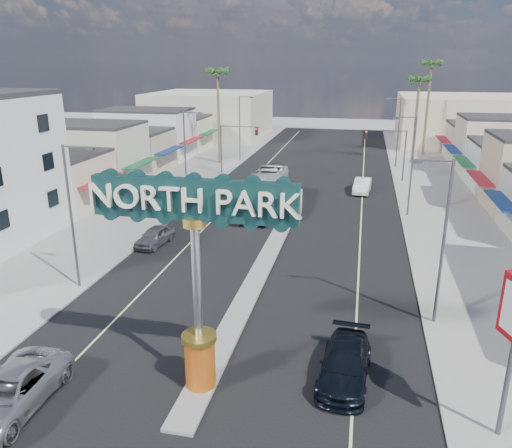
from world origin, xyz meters
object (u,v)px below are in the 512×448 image
at_px(gateway_sign, 196,262).
at_px(traffic_signal_right, 389,145).
at_px(palm_left_far, 218,77).
at_px(suv_left, 9,392).
at_px(city_bus, 264,192).
at_px(suv_right, 345,364).
at_px(car_parked_right, 362,185).
at_px(streetlight_r_near, 441,235).
at_px(streetlight_r_mid, 410,161).
at_px(palm_right_mid, 419,84).
at_px(car_parked_left, 155,236).
at_px(streetlight_l_near, 73,210).
at_px(traffic_signal_left, 235,140).
at_px(palm_right_far, 431,69).
at_px(streetlight_r_far, 397,129).
at_px(streetlight_l_mid, 187,153).
at_px(streetlight_l_far, 241,125).

relative_size(gateway_sign, traffic_signal_right, 1.53).
relative_size(gateway_sign, palm_left_far, 0.70).
xyz_separation_m(suv_left, city_bus, (4.44, 30.50, 0.88)).
distance_m(traffic_signal_right, suv_right, 40.33).
distance_m(traffic_signal_right, car_parked_right, 7.53).
bearing_deg(palm_left_far, streetlight_r_near, -59.64).
bearing_deg(streetlight_r_mid, traffic_signal_right, 95.10).
distance_m(palm_right_mid, car_parked_right, 21.60).
xyz_separation_m(palm_left_far, car_parked_left, (4.00, -31.83, -10.79)).
bearing_deg(streetlight_l_near, palm_right_mid, 63.01).
relative_size(traffic_signal_right, car_parked_left, 1.45).
xyz_separation_m(traffic_signal_left, palm_right_far, (24.18, 18.01, 8.11)).
xyz_separation_m(traffic_signal_right, streetlight_r_far, (1.25, 8.01, 0.79)).
bearing_deg(streetlight_r_mid, streetlight_l_mid, 180.00).
xyz_separation_m(traffic_signal_left, palm_right_mid, (22.18, 12.01, 6.33)).
relative_size(palm_left_far, car_parked_right, 2.77).
xyz_separation_m(traffic_signal_left, car_parked_right, (15.62, -6.07, -3.49)).
relative_size(streetlight_r_near, palm_left_far, 0.69).
bearing_deg(streetlight_l_mid, suv_right, -57.64).
relative_size(streetlight_l_near, streetlight_l_mid, 1.00).
distance_m(streetlight_r_far, palm_right_mid, 7.30).
bearing_deg(streetlight_l_near, traffic_signal_left, 87.90).
distance_m(gateway_sign, streetlight_r_far, 51.10).
bearing_deg(suv_right, streetlight_l_mid, 126.19).
bearing_deg(palm_right_mid, streetlight_r_near, -93.19).
bearing_deg(streetlight_r_mid, car_parked_left, -148.68).
height_order(streetlight_r_far, car_parked_left, streetlight_r_far).
bearing_deg(car_parked_left, car_parked_right, 59.47).
bearing_deg(suv_left, gateway_sign, 21.75).
height_order(traffic_signal_left, streetlight_r_mid, streetlight_r_mid).
xyz_separation_m(gateway_sign, streetlight_l_mid, (-10.43, 28.02, -0.86)).
bearing_deg(streetlight_r_near, palm_right_mid, 86.81).
distance_m(streetlight_r_far, city_bus, 26.24).
xyz_separation_m(gateway_sign, city_bus, (-2.67, 27.53, -4.23)).
relative_size(gateway_sign, streetlight_r_far, 1.02).
bearing_deg(gateway_sign, suv_left, -157.33).
bearing_deg(palm_right_mid, suv_right, -97.57).
distance_m(traffic_signal_left, palm_right_mid, 26.01).
bearing_deg(streetlight_r_near, car_parked_right, 98.14).
distance_m(streetlight_l_mid, car_parked_right, 19.13).
bearing_deg(streetlight_l_near, palm_left_far, 93.67).
distance_m(traffic_signal_right, streetlight_l_mid, 24.11).
xyz_separation_m(traffic_signal_left, suv_right, (15.26, -40.05, -3.52)).
bearing_deg(suv_right, streetlight_l_far, 112.79).
distance_m(streetlight_r_mid, streetlight_r_far, 22.00).
distance_m(suv_right, car_parked_right, 33.98).
bearing_deg(streetlight_r_near, traffic_signal_right, 92.10).
bearing_deg(palm_right_mid, traffic_signal_right, -107.63).
height_order(streetlight_r_near, palm_left_far, palm_left_far).
xyz_separation_m(streetlight_l_far, suv_right, (16.51, -48.06, -4.31)).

